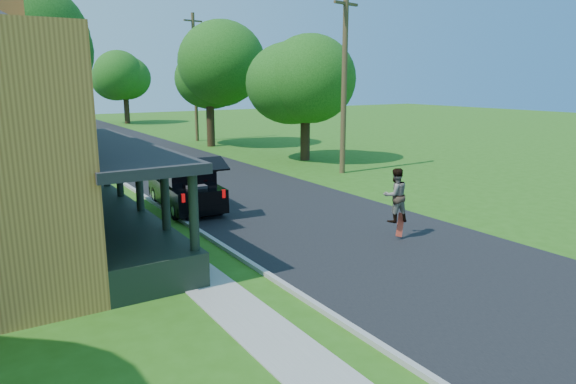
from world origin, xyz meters
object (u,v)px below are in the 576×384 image
utility_pole_near (344,81)px  tree_right_near (305,71)px  skateboarder (395,195)px  black_suv (186,187)px

utility_pole_near → tree_right_near: bearing=67.8°
skateboarder → utility_pole_near: (6.00, 10.37, 3.47)m
black_suv → tree_right_near: 14.40m
tree_right_near → skateboarder: bearing=-114.0°
utility_pole_near → black_suv: bearing=-176.3°
skateboarder → tree_right_near: (6.82, 15.36, 4.08)m
skateboarder → tree_right_near: size_ratio=0.21×
skateboarder → utility_pole_near: bearing=-109.4°
black_suv → tree_right_near: (11.02, 8.02, 4.66)m
black_suv → skateboarder: bearing=-56.1°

